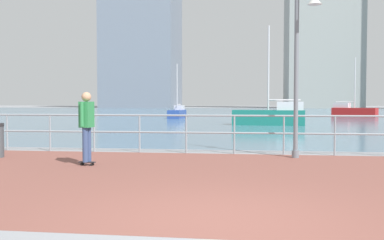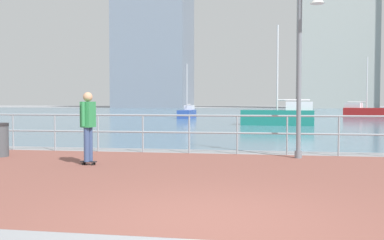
{
  "view_description": "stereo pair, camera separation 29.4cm",
  "coord_description": "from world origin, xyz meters",
  "px_view_note": "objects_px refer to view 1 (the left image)",
  "views": [
    {
      "loc": [
        0.36,
        -5.32,
        1.51
      ],
      "look_at": [
        -0.87,
        4.19,
        1.1
      ],
      "focal_mm": 39.9,
      "sensor_mm": 36.0,
      "label": 1
    },
    {
      "loc": [
        0.65,
        -5.27,
        1.51
      ],
      "look_at": [
        -0.87,
        4.19,
        1.1
      ],
      "focal_mm": 39.9,
      "sensor_mm": 36.0,
      "label": 2
    }
  ],
  "objects_px": {
    "sailboat_navy": "(271,116)",
    "sailboat_white": "(353,111)",
    "skateboarder": "(87,121)",
    "lamppost": "(302,56)",
    "sailboat_teal": "(177,113)"
  },
  "relations": [
    {
      "from": "lamppost",
      "to": "sailboat_white",
      "type": "height_order",
      "value": "sailboat_white"
    },
    {
      "from": "sailboat_teal",
      "to": "lamppost",
      "type": "bearing_deg",
      "value": -73.85
    },
    {
      "from": "sailboat_white",
      "to": "lamppost",
      "type": "bearing_deg",
      "value": -105.51
    },
    {
      "from": "lamppost",
      "to": "sailboat_navy",
      "type": "bearing_deg",
      "value": 89.69
    },
    {
      "from": "skateboarder",
      "to": "sailboat_navy",
      "type": "height_order",
      "value": "sailboat_navy"
    },
    {
      "from": "skateboarder",
      "to": "sailboat_white",
      "type": "relative_size",
      "value": 0.3
    },
    {
      "from": "lamppost",
      "to": "skateboarder",
      "type": "distance_m",
      "value": 5.78
    },
    {
      "from": "sailboat_white",
      "to": "sailboat_navy",
      "type": "xyz_separation_m",
      "value": [
        -8.92,
        -16.23,
        0.05
      ]
    },
    {
      "from": "skateboarder",
      "to": "sailboat_teal",
      "type": "relative_size",
      "value": 0.35
    },
    {
      "from": "lamppost",
      "to": "sailboat_teal",
      "type": "bearing_deg",
      "value": 106.15
    },
    {
      "from": "lamppost",
      "to": "skateboarder",
      "type": "relative_size",
      "value": 2.82
    },
    {
      "from": "skateboarder",
      "to": "sailboat_navy",
      "type": "relative_size",
      "value": 0.27
    },
    {
      "from": "sailboat_navy",
      "to": "sailboat_white",
      "type": "bearing_deg",
      "value": 61.2
    },
    {
      "from": "lamppost",
      "to": "sailboat_teal",
      "type": "xyz_separation_m",
      "value": [
        -7.73,
        26.7,
        -2.24
      ]
    },
    {
      "from": "sailboat_teal",
      "to": "sailboat_navy",
      "type": "xyz_separation_m",
      "value": [
        7.82,
        -10.48,
        0.14
      ]
    }
  ]
}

